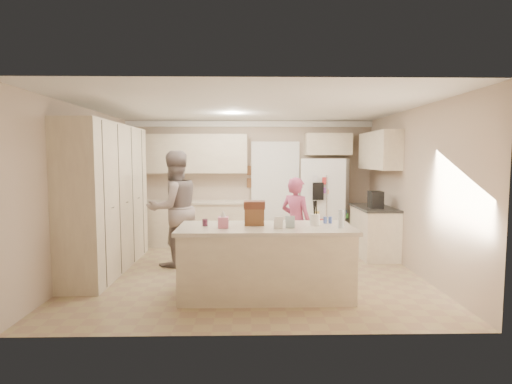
{
  "coord_description": "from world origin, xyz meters",
  "views": [
    {
      "loc": [
        -0.03,
        -6.25,
        1.82
      ],
      "look_at": [
        0.1,
        0.35,
        1.25
      ],
      "focal_mm": 28.0,
      "sensor_mm": 36.0,
      "label": 1
    }
  ],
  "objects_px": {
    "refrigerator": "(325,202)",
    "tissue_box": "(223,222)",
    "dollhouse_body": "(254,217)",
    "island_base": "(266,263)",
    "utensil_crock": "(315,220)",
    "teen_girl": "(296,222)",
    "teen_boy": "(174,208)",
    "coffee_maker": "(376,200)"
  },
  "relations": [
    {
      "from": "refrigerator",
      "to": "dollhouse_body",
      "type": "relative_size",
      "value": 6.92
    },
    {
      "from": "tissue_box",
      "to": "coffee_maker",
      "type": "bearing_deg",
      "value": 37.57
    },
    {
      "from": "island_base",
      "to": "refrigerator",
      "type": "bearing_deg",
      "value": 66.03
    },
    {
      "from": "teen_boy",
      "to": "refrigerator",
      "type": "bearing_deg",
      "value": 171.69
    },
    {
      "from": "island_base",
      "to": "utensil_crock",
      "type": "height_order",
      "value": "utensil_crock"
    },
    {
      "from": "refrigerator",
      "to": "utensil_crock",
      "type": "relative_size",
      "value": 12.0
    },
    {
      "from": "tissue_box",
      "to": "teen_girl",
      "type": "relative_size",
      "value": 0.09
    },
    {
      "from": "dollhouse_body",
      "to": "teen_girl",
      "type": "distance_m",
      "value": 1.51
    },
    {
      "from": "teen_girl",
      "to": "dollhouse_body",
      "type": "bearing_deg",
      "value": 99.62
    },
    {
      "from": "utensil_crock",
      "to": "tissue_box",
      "type": "distance_m",
      "value": 1.21
    },
    {
      "from": "dollhouse_body",
      "to": "teen_boy",
      "type": "height_order",
      "value": "teen_boy"
    },
    {
      "from": "coffee_maker",
      "to": "refrigerator",
      "type": "bearing_deg",
      "value": 118.53
    },
    {
      "from": "refrigerator",
      "to": "teen_boy",
      "type": "bearing_deg",
      "value": -130.9
    },
    {
      "from": "refrigerator",
      "to": "tissue_box",
      "type": "height_order",
      "value": "refrigerator"
    },
    {
      "from": "dollhouse_body",
      "to": "teen_boy",
      "type": "xyz_separation_m",
      "value": [
        -1.33,
        1.43,
        -0.07
      ]
    },
    {
      "from": "refrigerator",
      "to": "coffee_maker",
      "type": "xyz_separation_m",
      "value": [
        0.66,
        -1.22,
        0.17
      ]
    },
    {
      "from": "island_base",
      "to": "teen_boy",
      "type": "xyz_separation_m",
      "value": [
        -1.48,
        1.53,
        0.53
      ]
    },
    {
      "from": "island_base",
      "to": "teen_girl",
      "type": "relative_size",
      "value": 1.47
    },
    {
      "from": "refrigerator",
      "to": "island_base",
      "type": "relative_size",
      "value": 0.82
    },
    {
      "from": "coffee_maker",
      "to": "teen_girl",
      "type": "bearing_deg",
      "value": -161.26
    },
    {
      "from": "utensil_crock",
      "to": "coffee_maker",
      "type": "bearing_deg",
      "value": 52.88
    },
    {
      "from": "coffee_maker",
      "to": "teen_boy",
      "type": "bearing_deg",
      "value": -174.0
    },
    {
      "from": "tissue_box",
      "to": "teen_boy",
      "type": "bearing_deg",
      "value": 119.61
    },
    {
      "from": "island_base",
      "to": "teen_girl",
      "type": "height_order",
      "value": "teen_girl"
    },
    {
      "from": "utensil_crock",
      "to": "dollhouse_body",
      "type": "xyz_separation_m",
      "value": [
        -0.8,
        0.05,
        0.04
      ]
    },
    {
      "from": "refrigerator",
      "to": "teen_girl",
      "type": "height_order",
      "value": "refrigerator"
    },
    {
      "from": "island_base",
      "to": "utensil_crock",
      "type": "xyz_separation_m",
      "value": [
        0.65,
        0.05,
        0.56
      ]
    },
    {
      "from": "island_base",
      "to": "utensil_crock",
      "type": "relative_size",
      "value": 14.67
    },
    {
      "from": "island_base",
      "to": "tissue_box",
      "type": "height_order",
      "value": "tissue_box"
    },
    {
      "from": "teen_boy",
      "to": "coffee_maker",
      "type": "bearing_deg",
      "value": 148.64
    },
    {
      "from": "refrigerator",
      "to": "dollhouse_body",
      "type": "bearing_deg",
      "value": -96.93
    },
    {
      "from": "tissue_box",
      "to": "teen_girl",
      "type": "bearing_deg",
      "value": 53.37
    },
    {
      "from": "tissue_box",
      "to": "teen_girl",
      "type": "height_order",
      "value": "teen_girl"
    },
    {
      "from": "refrigerator",
      "to": "tissue_box",
      "type": "distance_m",
      "value": 3.76
    },
    {
      "from": "refrigerator",
      "to": "utensil_crock",
      "type": "bearing_deg",
      "value": -83.46
    },
    {
      "from": "coffee_maker",
      "to": "dollhouse_body",
      "type": "relative_size",
      "value": 1.15
    },
    {
      "from": "tissue_box",
      "to": "island_base",
      "type": "bearing_deg",
      "value": 10.3
    },
    {
      "from": "teen_boy",
      "to": "teen_girl",
      "type": "height_order",
      "value": "teen_boy"
    },
    {
      "from": "teen_boy",
      "to": "island_base",
      "type": "bearing_deg",
      "value": 96.62
    },
    {
      "from": "coffee_maker",
      "to": "dollhouse_body",
      "type": "xyz_separation_m",
      "value": [
        -2.2,
        -1.8,
        -0.03
      ]
    },
    {
      "from": "tissue_box",
      "to": "teen_girl",
      "type": "distance_m",
      "value": 1.88
    },
    {
      "from": "utensil_crock",
      "to": "dollhouse_body",
      "type": "relative_size",
      "value": 0.58
    }
  ]
}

